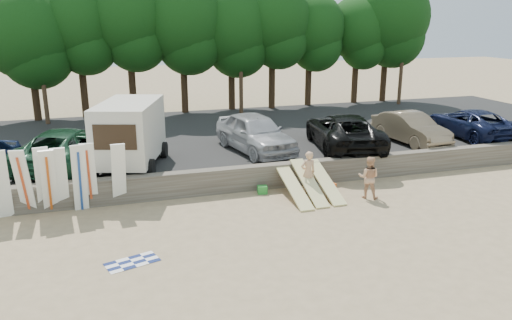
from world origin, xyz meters
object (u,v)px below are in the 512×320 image
object	(u,v)px
car_4	(410,128)
beachgoer_b	(369,177)
beachgoer_a	(308,173)
car_2	(255,133)
box_trailer	(130,131)
car_1	(68,147)
cooler	(262,190)
car_3	(344,131)
car_5	(470,123)

from	to	relation	value
car_4	beachgoer_b	size ratio (longest dim) A/B	2.76
car_4	beachgoer_a	world-z (taller)	car_4
car_4	car_2	bearing A→B (deg)	169.79
car_2	car_4	distance (m)	8.01
box_trailer	car_2	size ratio (longest dim) A/B	0.90
car_1	cooler	xyz separation A→B (m)	(7.39, -3.93, -1.37)
car_3	beachgoer_b	distance (m)	5.14
car_2	beachgoer_b	bearing A→B (deg)	-73.05
box_trailer	car_2	world-z (taller)	box_trailer
car_2	beachgoer_b	size ratio (longest dim) A/B	3.17
car_1	car_2	bearing A→B (deg)	-157.83
box_trailer	car_1	distance (m)	2.76
car_1	car_3	size ratio (longest dim) A/B	0.98
cooler	beachgoer_a	bearing A→B (deg)	-6.34
box_trailer	car_2	xyz separation A→B (m)	(5.75, 0.82, -0.64)
car_5	car_4	bearing A→B (deg)	5.78
box_trailer	beachgoer_b	distance (m)	9.98
car_2	cooler	xyz separation A→B (m)	(-0.89, -3.89, -1.44)
car_1	car_2	distance (m)	8.28
beachgoer_b	cooler	bearing A→B (deg)	10.52
car_1	car_4	distance (m)	16.27
beachgoer_b	cooler	xyz separation A→B (m)	(-3.81, 1.68, -0.67)
car_1	beachgoer_a	xyz separation A→B (m)	(9.14, -4.44, -0.65)
beachgoer_a	cooler	distance (m)	1.96
car_4	cooler	xyz separation A→B (m)	(-8.87, -3.19, -1.30)
car_4	box_trailer	bearing A→B (deg)	175.30
car_3	car_5	world-z (taller)	car_3
car_1	cooler	distance (m)	8.48
box_trailer	car_1	xyz separation A→B (m)	(-2.53, 0.86, -0.72)
beachgoer_a	beachgoer_b	bearing A→B (deg)	146.62
car_5	car_3	bearing A→B (deg)	3.55
car_1	car_3	world-z (taller)	car_3
car_2	beachgoer_a	xyz separation A→B (m)	(0.86, -4.40, -0.73)
car_4	car_5	xyz separation A→B (m)	(3.83, 0.27, -0.02)
box_trailer	car_3	world-z (taller)	box_trailer
car_2	car_3	xyz separation A→B (m)	(4.27, -0.66, -0.06)
car_5	cooler	distance (m)	13.22
box_trailer	car_1	bearing A→B (deg)	178.80
car_3	car_1	bearing A→B (deg)	8.07
car_1	car_3	bearing A→B (deg)	-160.78
car_5	beachgoer_a	bearing A→B (deg)	21.70
car_3	car_5	distance (m)	7.54
box_trailer	cooler	xyz separation A→B (m)	(4.86, -3.07, -2.09)
beachgoer_a	cooler	size ratio (longest dim) A/B	4.60
beachgoer_a	beachgoer_b	world-z (taller)	beachgoer_a
beachgoer_b	beachgoer_a	bearing A→B (deg)	4.81
car_4	beachgoer_b	distance (m)	7.05
car_4	car_5	distance (m)	3.84
car_5	cooler	size ratio (longest dim) A/B	13.99
car_2	beachgoer_b	world-z (taller)	car_2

